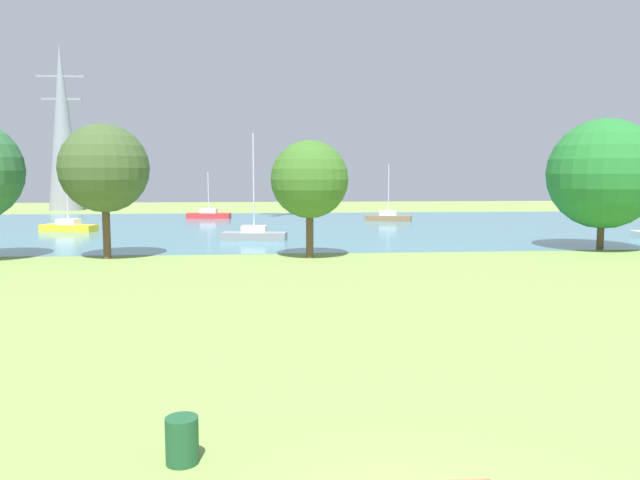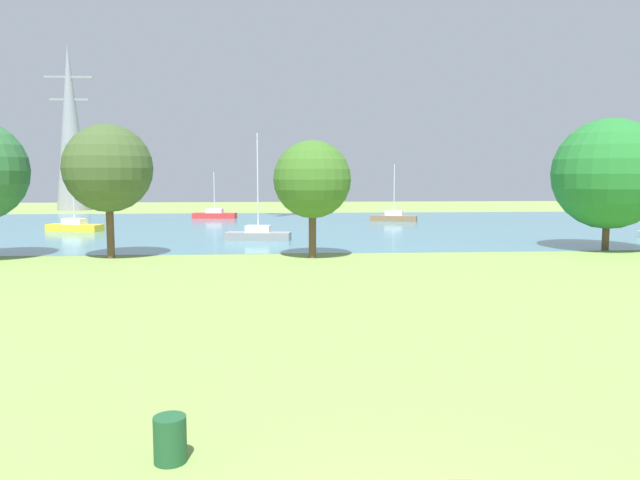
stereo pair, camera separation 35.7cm
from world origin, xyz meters
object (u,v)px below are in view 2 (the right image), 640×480
at_px(litter_bin, 170,439).
at_px(sailboat_red, 215,215).
at_px(electricity_pylon, 71,128).
at_px(sailboat_yellow, 75,226).
at_px(tree_west_near, 312,180).
at_px(sailboat_gray, 258,234).
at_px(sailboat_brown, 394,217).
at_px(tree_east_far, 108,168).
at_px(tree_mid_shore, 609,174).

bearing_deg(litter_bin, sailboat_red, 95.00).
bearing_deg(electricity_pylon, litter_bin, -70.93).
bearing_deg(sailboat_yellow, tree_west_near, -42.77).
xyz_separation_m(sailboat_gray, electricity_pylon, (-26.61, 40.72, 10.82)).
relative_size(sailboat_yellow, electricity_pylon, 0.26).
relative_size(litter_bin, sailboat_red, 0.15).
bearing_deg(tree_west_near, sailboat_gray, 109.69).
bearing_deg(sailboat_red, sailboat_brown, -16.04).
relative_size(litter_bin, sailboat_gray, 0.10).
relative_size(sailboat_brown, tree_east_far, 0.76).
relative_size(tree_east_far, tree_west_near, 1.13).
height_order(sailboat_brown, electricity_pylon, electricity_pylon).
distance_m(sailboat_yellow, tree_west_near, 26.93).
distance_m(sailboat_red, tree_west_near, 34.36).
distance_m(litter_bin, sailboat_brown, 54.44).
height_order(sailboat_yellow, sailboat_brown, sailboat_brown).
height_order(tree_west_near, tree_mid_shore, tree_mid_shore).
xyz_separation_m(litter_bin, sailboat_brown, (14.17, 52.56, 0.05)).
xyz_separation_m(sailboat_red, tree_west_near, (9.03, -32.89, 4.16)).
bearing_deg(sailboat_yellow, sailboat_gray, -27.50).
distance_m(sailboat_yellow, tree_east_far, 19.57).
height_order(litter_bin, electricity_pylon, electricity_pylon).
bearing_deg(sailboat_brown, tree_east_far, -129.63).
bearing_deg(electricity_pylon, sailboat_brown, -29.79).
xyz_separation_m(sailboat_yellow, electricity_pylon, (-10.55, 32.37, 10.84)).
height_order(sailboat_gray, tree_west_near, sailboat_gray).
distance_m(litter_bin, sailboat_yellow, 45.99).
xyz_separation_m(sailboat_brown, sailboat_gray, (-13.70, -17.64, 0.02)).
distance_m(litter_bin, tree_west_near, 25.85).
distance_m(tree_west_near, tree_mid_shore, 19.40).
distance_m(tree_mid_shore, electricity_pylon, 69.22).
bearing_deg(electricity_pylon, tree_west_near, -59.18).
relative_size(sailboat_red, electricity_pylon, 0.23).
bearing_deg(electricity_pylon, sailboat_gray, -56.84).
bearing_deg(sailboat_gray, litter_bin, -90.77).
height_order(sailboat_yellow, tree_mid_shore, tree_mid_shore).
xyz_separation_m(sailboat_red, tree_mid_shore, (28.29, -30.58, 4.49)).
xyz_separation_m(tree_east_far, tree_west_near, (11.83, -0.72, -0.65)).
bearing_deg(sailboat_red, tree_east_far, -94.98).
relative_size(sailboat_gray, tree_west_near, 1.15).
distance_m(litter_bin, electricity_pylon, 80.77).
bearing_deg(tree_mid_shore, sailboat_gray, 161.98).
bearing_deg(tree_mid_shore, litter_bin, -130.14).
height_order(sailboat_red, tree_mid_shore, tree_mid_shore).
xyz_separation_m(tree_east_far, electricity_pylon, (-18.25, 49.71, 6.05)).
distance_m(sailboat_brown, electricity_pylon, 47.70).
bearing_deg(sailboat_gray, sailboat_red, 103.48).
xyz_separation_m(sailboat_gray, tree_mid_shore, (22.74, -7.40, 4.46)).
xyz_separation_m(litter_bin, sailboat_red, (-5.08, 58.09, 0.04)).
bearing_deg(tree_west_near, sailboat_brown, 69.51).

